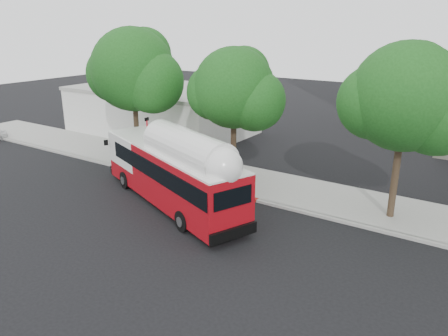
% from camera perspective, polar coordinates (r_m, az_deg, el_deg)
% --- Properties ---
extents(ground, '(120.00, 120.00, 0.00)m').
position_cam_1_polar(ground, '(23.59, -4.56, -6.43)').
color(ground, black).
rests_on(ground, ground).
extents(sidewalk, '(60.00, 5.00, 0.15)m').
position_cam_1_polar(sidewalk, '(28.56, 3.45, -1.73)').
color(sidewalk, gray).
rests_on(sidewalk, ground).
extents(curb_strip, '(60.00, 0.30, 0.15)m').
position_cam_1_polar(curb_strip, '(26.48, 0.62, -3.35)').
color(curb_strip, gray).
rests_on(curb_strip, ground).
extents(red_curb_segment, '(10.00, 0.32, 0.16)m').
position_cam_1_polar(red_curb_segment, '(28.11, -4.53, -2.08)').
color(red_curb_segment, maroon).
rests_on(red_curb_segment, ground).
extents(street_tree_left, '(6.67, 5.80, 9.74)m').
position_cam_1_polar(street_tree_left, '(31.42, -11.10, 12.07)').
color(street_tree_left, '#2D2116').
rests_on(street_tree_left, ground).
extents(street_tree_mid, '(5.75, 5.00, 8.62)m').
position_cam_1_polar(street_tree_mid, '(27.04, 2.11, 9.92)').
color(street_tree_mid, '#2D2116').
rests_on(street_tree_mid, ground).
extents(street_tree_right, '(6.21, 5.40, 9.18)m').
position_cam_1_polar(street_tree_right, '(23.26, 23.65, 7.90)').
color(street_tree_right, '#2D2116').
rests_on(street_tree_right, ground).
extents(low_commercial_bldg, '(16.20, 10.20, 4.25)m').
position_cam_1_polar(low_commercial_bldg, '(41.88, -8.08, 7.57)').
color(low_commercial_bldg, silver).
rests_on(low_commercial_bldg, ground).
extents(transit_bus, '(12.77, 6.86, 3.81)m').
position_cam_1_polar(transit_bus, '(24.65, -6.85, -0.94)').
color(transit_bus, '#9E0A13').
rests_on(transit_bus, ground).
extents(signal_pole, '(0.11, 0.37, 3.94)m').
position_cam_1_polar(signal_pole, '(30.02, -9.87, 2.93)').
color(signal_pole, red).
rests_on(signal_pole, ground).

